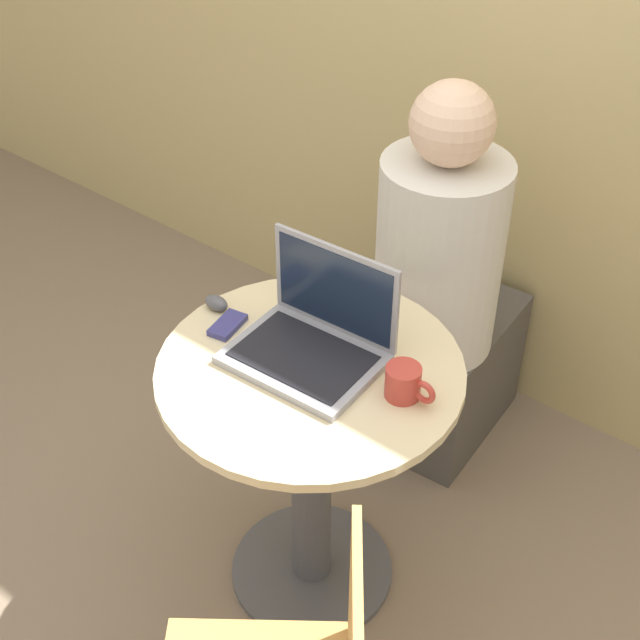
{
  "coord_description": "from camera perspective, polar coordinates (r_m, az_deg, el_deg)",
  "views": [
    {
      "loc": [
        0.98,
        -1.2,
        2.13
      ],
      "look_at": [
        -0.01,
        0.05,
        0.87
      ],
      "focal_mm": 50.0,
      "sensor_mm": 36.0,
      "label": 1
    }
  ],
  "objects": [
    {
      "name": "computer_mouse",
      "position": [
        2.23,
        -6.65,
        1.1
      ],
      "size": [
        0.07,
        0.04,
        0.04
      ],
      "color": "#4C4C51",
      "rests_on": "round_table"
    },
    {
      "name": "coffee_cup",
      "position": [
        1.97,
        5.45,
        -4.02
      ],
      "size": [
        0.12,
        0.08,
        0.08
      ],
      "color": "#B2382D",
      "rests_on": "round_table"
    },
    {
      "name": "back_wall",
      "position": [
        2.6,
        14.84,
        18.44
      ],
      "size": [
        7.0,
        0.05,
        2.6
      ],
      "color": "tan",
      "rests_on": "ground_plane"
    },
    {
      "name": "cell_phone",
      "position": [
        2.17,
        -5.93,
        -0.32
      ],
      "size": [
        0.07,
        0.11,
        0.02
      ],
      "color": "navy",
      "rests_on": "round_table"
    },
    {
      "name": "person_seated",
      "position": [
        2.67,
        7.84,
        0.79
      ],
      "size": [
        0.37,
        0.56,
        1.25
      ],
      "color": "#4C4742",
      "rests_on": "ground_plane"
    },
    {
      "name": "ground_plane",
      "position": [
        2.63,
        -0.51,
        -15.75
      ],
      "size": [
        12.0,
        12.0,
        0.0
      ],
      "primitive_type": "plane",
      "color": "#7F6B56"
    },
    {
      "name": "laptop",
      "position": [
        2.06,
        -0.36,
        -1.0
      ],
      "size": [
        0.35,
        0.27,
        0.25
      ],
      "color": "gray",
      "rests_on": "round_table"
    },
    {
      "name": "round_table",
      "position": [
        2.23,
        -0.59,
        -7.91
      ],
      "size": [
        0.72,
        0.72,
        0.77
      ],
      "color": "#4C4C51",
      "rests_on": "ground_plane"
    }
  ]
}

